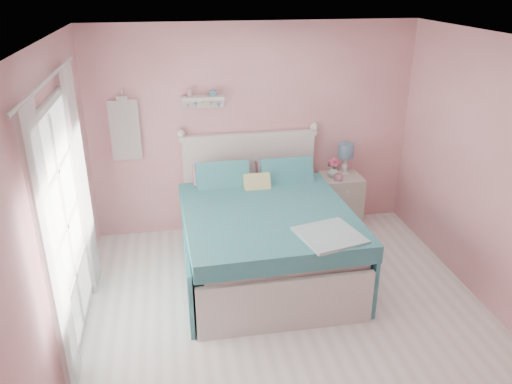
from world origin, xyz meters
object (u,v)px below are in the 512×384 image
object	(u,v)px
table_lamp	(346,153)
nightstand	(340,201)
bed	(264,235)
teacup	(339,177)
vase	(333,171)

from	to	relation	value
table_lamp	nightstand	bearing A→B (deg)	-126.40
bed	table_lamp	bearing A→B (deg)	35.39
table_lamp	teacup	distance (m)	0.37
bed	teacup	world-z (taller)	bed
bed	nightstand	xyz separation A→B (m)	(1.16, 0.85, -0.06)
nightstand	teacup	size ratio (longest dim) A/B	6.54
nightstand	teacup	world-z (taller)	teacup
nightstand	table_lamp	bearing A→B (deg)	53.60
nightstand	table_lamp	world-z (taller)	table_lamp
nightstand	vase	distance (m)	0.45
bed	nightstand	world-z (taller)	bed
table_lamp	teacup	size ratio (longest dim) A/B	3.59
vase	teacup	xyz separation A→B (m)	(0.03, -0.13, -0.03)
nightstand	teacup	distance (m)	0.44
table_lamp	teacup	bearing A→B (deg)	-123.65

